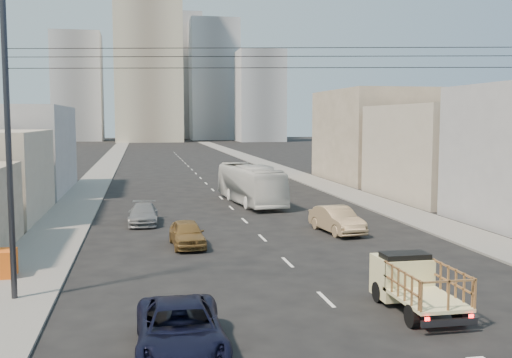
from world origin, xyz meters
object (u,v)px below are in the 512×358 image
object	(u,v)px
sedan_brown	(187,234)
streetlamp_left	(11,129)
sedan_grey	(143,214)
navy_pickup	(180,330)
city_bus	(250,184)
flatbed_pickup	(415,281)
sedan_tan	(337,220)

from	to	relation	value
sedan_brown	streetlamp_left	xyz separation A→B (m)	(-6.98, -8.49, 5.73)
sedan_brown	sedan_grey	xyz separation A→B (m)	(-2.26, 7.51, -0.05)
navy_pickup	streetlamp_left	world-z (taller)	streetlamp_left
navy_pickup	sedan_grey	xyz separation A→B (m)	(-0.93, 22.41, -0.10)
city_bus	streetlamp_left	bearing A→B (deg)	-125.17
navy_pickup	city_bus	bearing A→B (deg)	76.47
city_bus	sedan_grey	xyz separation A→B (m)	(-8.56, -8.09, -0.91)
navy_pickup	sedan_grey	size ratio (longest dim) A/B	1.20
flatbed_pickup	sedan_brown	size ratio (longest dim) A/B	1.07
city_bus	streetlamp_left	distance (m)	27.94
flatbed_pickup	navy_pickup	xyz separation A→B (m)	(-8.43, -2.54, -0.34)
sedan_tan	navy_pickup	bearing A→B (deg)	-129.22
navy_pickup	sedan_brown	world-z (taller)	navy_pickup
sedan_brown	flatbed_pickup	bearing A→B (deg)	-63.39
flatbed_pickup	sedan_brown	world-z (taller)	flatbed_pickup
streetlamp_left	sedan_tan	bearing A→B (deg)	33.71
sedan_brown	sedan_tan	world-z (taller)	sedan_tan
navy_pickup	sedan_grey	distance (m)	22.43
sedan_brown	sedan_tan	xyz separation A→B (m)	(9.12, 2.25, 0.08)
navy_pickup	city_bus	world-z (taller)	city_bus
navy_pickup	sedan_tan	xyz separation A→B (m)	(10.45, 17.15, 0.03)
sedan_brown	navy_pickup	bearing A→B (deg)	-98.36
navy_pickup	sedan_brown	size ratio (longest dim) A/B	1.31
sedan_brown	sedan_grey	distance (m)	7.85
navy_pickup	sedan_grey	bearing A→B (deg)	92.89
sedan_brown	sedan_grey	world-z (taller)	sedan_brown
navy_pickup	sedan_tan	distance (m)	20.08
sedan_grey	flatbed_pickup	bearing A→B (deg)	-62.78
sedan_grey	streetlamp_left	distance (m)	17.66
flatbed_pickup	sedan_tan	distance (m)	14.75
sedan_tan	sedan_brown	bearing A→B (deg)	-173.99
navy_pickup	city_bus	size ratio (longest dim) A/B	0.48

